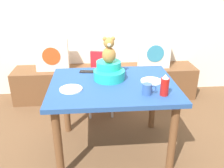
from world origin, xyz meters
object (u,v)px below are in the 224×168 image
at_px(coffee_mug, 147,89).
at_px(highchair, 100,75).
at_px(dinner_plate_far, 71,89).
at_px(ketchup_bottle, 165,85).
at_px(dining_table, 113,94).
at_px(dinner_plate_near, 151,81).
at_px(pillow_floral_left, 52,55).
at_px(cell_phone, 87,72).
at_px(pillow_floral_right, 154,52).
at_px(teddy_bear, 109,51).
at_px(infant_seat_teal, 109,71).

bearing_deg(coffee_mug, highchair, 109.50).
height_order(highchair, dinner_plate_far, highchair).
bearing_deg(highchair, ketchup_bottle, -64.51).
relative_size(dining_table, dinner_plate_near, 5.83).
xyz_separation_m(pillow_floral_left, cell_phone, (0.49, -0.86, 0.06)).
xyz_separation_m(ketchup_bottle, cell_phone, (-0.65, 0.59, -0.08)).
xyz_separation_m(coffee_mug, dinner_plate_far, (-0.65, 0.14, -0.04)).
height_order(pillow_floral_left, cell_phone, pillow_floral_left).
height_order(highchair, dinner_plate_near, highchair).
distance_m(pillow_floral_right, coffee_mug, 1.49).
distance_m(pillow_floral_left, teddy_bear, 1.31).
height_order(teddy_bear, dinner_plate_far, teddy_bear).
bearing_deg(ketchup_bottle, dinner_plate_near, 97.69).
bearing_deg(ketchup_bottle, pillow_floral_left, 127.99).
distance_m(pillow_floral_right, dinner_plate_near, 1.21).
bearing_deg(dinner_plate_far, teddy_bear, 33.61).
bearing_deg(ketchup_bottle, pillow_floral_right, 79.00).
distance_m(dining_table, cell_phone, 0.42).
distance_m(infant_seat_teal, dinner_plate_near, 0.41).
height_order(highchair, infant_seat_teal, infant_seat_teal).
xyz_separation_m(pillow_floral_right, coffee_mug, (-0.42, -1.43, 0.11)).
distance_m(highchair, coffee_mug, 1.11).
xyz_separation_m(infant_seat_teal, dinner_plate_near, (0.39, -0.11, -0.07)).
distance_m(pillow_floral_right, dining_table, 1.37).
height_order(pillow_floral_right, dinner_plate_near, pillow_floral_right).
relative_size(dining_table, highchair, 1.48).
bearing_deg(pillow_floral_right, dining_table, -120.22).
height_order(dining_table, cell_phone, cell_phone).
height_order(coffee_mug, dinner_plate_far, coffee_mug).
height_order(pillow_floral_right, coffee_mug, pillow_floral_right).
bearing_deg(ketchup_bottle, infant_seat_teal, 136.97).
distance_m(pillow_floral_left, dinner_plate_near, 1.60).
relative_size(highchair, dinner_plate_near, 3.95).
bearing_deg(dining_table, dinner_plate_near, 1.88).
bearing_deg(coffee_mug, cell_phone, 132.10).
bearing_deg(infant_seat_teal, pillow_floral_right, 55.88).
height_order(ketchup_bottle, cell_phone, ketchup_bottle).
bearing_deg(pillow_floral_right, teddy_bear, -124.10).
relative_size(highchair, ketchup_bottle, 4.27).
relative_size(infant_seat_teal, ketchup_bottle, 1.78).
distance_m(pillow_floral_right, infant_seat_teal, 1.28).
bearing_deg(highchair, dinner_plate_near, -58.72).
bearing_deg(pillow_floral_left, dinner_plate_far, -74.60).
xyz_separation_m(coffee_mug, cell_phone, (-0.51, 0.57, -0.04)).
relative_size(coffee_mug, dinner_plate_far, 0.60).
bearing_deg(dinner_plate_far, dining_table, 15.91).
xyz_separation_m(pillow_floral_right, dinner_plate_near, (-0.32, -1.17, 0.07)).
bearing_deg(infant_seat_teal, highchair, 95.81).
distance_m(infant_seat_teal, teddy_bear, 0.21).
distance_m(pillow_floral_left, infant_seat_teal, 1.27).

